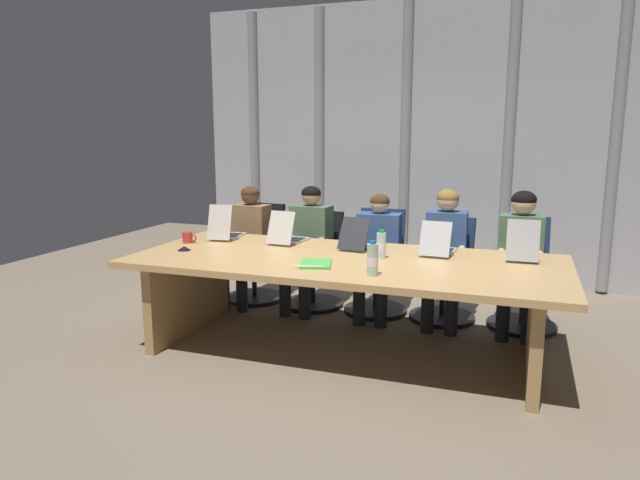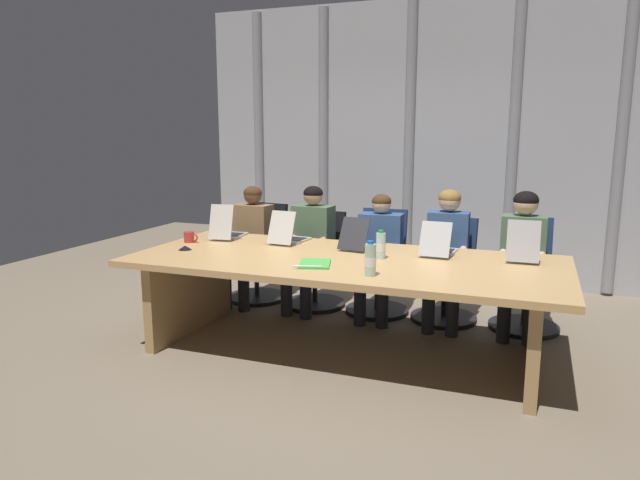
{
  "view_description": "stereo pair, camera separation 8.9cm",
  "coord_description": "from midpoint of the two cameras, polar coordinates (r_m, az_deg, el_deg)",
  "views": [
    {
      "loc": [
        1.26,
        -4.12,
        1.71
      ],
      "look_at": [
        -0.25,
        0.14,
        0.85
      ],
      "focal_mm": 32.29,
      "sensor_mm": 36.0,
      "label": 1
    },
    {
      "loc": [
        1.34,
        -4.09,
        1.71
      ],
      "look_at": [
        -0.25,
        0.14,
        0.85
      ],
      "focal_mm": 32.29,
      "sensor_mm": 36.0,
      "label": 2
    }
  ],
  "objects": [
    {
      "name": "person_center",
      "position": [
        5.3,
        6.32,
        -0.88
      ],
      "size": [
        0.42,
        0.56,
        1.14
      ],
      "rotation": [
        0.0,
        0.0,
        -1.52
      ],
      "color": "#335184",
      "rests_on": "ground_plane"
    },
    {
      "name": "curtain_backdrop",
      "position": [
        6.76,
        9.72,
        9.45
      ],
      "size": [
        5.05,
        0.17,
        3.15
      ],
      "color": "#B2B2B7",
      "rests_on": "ground_plane"
    },
    {
      "name": "laptop_center",
      "position": [
        4.8,
        4.6,
        -0.16
      ],
      "size": [
        0.28,
        0.46,
        0.27
      ],
      "rotation": [
        0.0,
        0.0,
        1.46
      ],
      "color": "#2D2D33",
      "rests_on": "conference_table"
    },
    {
      "name": "laptop_right_mid",
      "position": [
        4.64,
        12.22,
        -0.74
      ],
      "size": [
        0.25,
        0.43,
        0.27
      ],
      "rotation": [
        0.0,
        0.0,
        1.52
      ],
      "color": "#BCBCC1",
      "rests_on": "conference_table"
    },
    {
      "name": "laptop_left_mid",
      "position": [
        5.02,
        -2.55,
        0.39
      ],
      "size": [
        0.26,
        0.43,
        0.29
      ],
      "rotation": [
        0.0,
        0.0,
        1.5
      ],
      "color": "beige",
      "rests_on": "conference_table"
    },
    {
      "name": "person_left_end",
      "position": [
        5.76,
        -6.61,
        0.2
      ],
      "size": [
        0.39,
        0.56,
        1.17
      ],
      "rotation": [
        0.0,
        0.0,
        -1.62
      ],
      "color": "olive",
      "rests_on": "ground_plane"
    },
    {
      "name": "person_right_mid",
      "position": [
        5.18,
        12.91,
        -0.92
      ],
      "size": [
        0.38,
        0.55,
        1.2
      ],
      "rotation": [
        0.0,
        0.0,
        -1.54
      ],
      "color": "#335184",
      "rests_on": "ground_plane"
    },
    {
      "name": "office_chair_right_end",
      "position": [
        5.37,
        20.13,
        -4.45
      ],
      "size": [
        0.6,
        0.6,
        0.96
      ],
      "rotation": [
        0.0,
        0.0,
        -1.47
      ],
      "color": "navy",
      "rests_on": "ground_plane"
    },
    {
      "name": "spiral_notepad",
      "position": [
        4.19,
        0.07,
        -2.37
      ],
      "size": [
        0.3,
        0.35,
        0.03
      ],
      "rotation": [
        0.0,
        0.0,
        0.29
      ],
      "color": "#4CB74C",
      "rests_on": "conference_table"
    },
    {
      "name": "laptop_right_end",
      "position": [
        4.6,
        19.95,
        -1.14
      ],
      "size": [
        0.24,
        0.4,
        0.32
      ],
      "rotation": [
        0.0,
        0.0,
        1.59
      ],
      "color": "#BCBCC1",
      "rests_on": "conference_table"
    },
    {
      "name": "person_right_end",
      "position": [
        5.14,
        19.88,
        -1.25
      ],
      "size": [
        0.38,
        0.55,
        1.21
      ],
      "rotation": [
        0.0,
        0.0,
        -1.58
      ],
      "color": "#4C6B4C",
      "rests_on": "ground_plane"
    },
    {
      "name": "conference_mic_left_side",
      "position": [
        4.83,
        -12.71,
        -0.75
      ],
      "size": [
        0.11,
        0.11,
        0.03
      ],
      "primitive_type": "cone",
      "color": "black",
      "rests_on": "conference_table"
    },
    {
      "name": "ground_plane",
      "position": [
        4.63,
        2.93,
        -10.9
      ],
      "size": [
        10.13,
        10.13,
        0.0
      ],
      "primitive_type": "plane",
      "color": "#7F705B"
    },
    {
      "name": "conference_table",
      "position": [
        4.45,
        3.0,
        -3.82
      ],
      "size": [
        3.28,
        1.41,
        0.75
      ],
      "color": "tan",
      "rests_on": "ground_plane"
    },
    {
      "name": "laptop_left_end",
      "position": [
        5.29,
        -8.63,
        0.86
      ],
      "size": [
        0.25,
        0.44,
        0.32
      ],
      "rotation": [
        0.0,
        0.0,
        1.67
      ],
      "color": "beige",
      "rests_on": "conference_table"
    },
    {
      "name": "water_bottle_secondary",
      "position": [
        3.87,
        5.67,
        -1.99
      ],
      "size": [
        0.08,
        0.08,
        0.24
      ],
      "color": "#ADD1B2",
      "rests_on": "conference_table"
    },
    {
      "name": "office_chair_right_mid",
      "position": [
        5.41,
        12.87,
        -4.04
      ],
      "size": [
        0.6,
        0.6,
        0.93
      ],
      "rotation": [
        0.0,
        0.0,
        -1.7
      ],
      "color": "navy",
      "rests_on": "ground_plane"
    },
    {
      "name": "office_chair_center",
      "position": [
        5.53,
        6.33,
        -3.38
      ],
      "size": [
        0.6,
        0.6,
        0.97
      ],
      "rotation": [
        0.0,
        0.0,
        -1.57
      ],
      "color": "navy",
      "rests_on": "ground_plane"
    },
    {
      "name": "office_chair_left_end",
      "position": [
        5.96,
        -5.6,
        -2.33
      ],
      "size": [
        0.6,
        0.61,
        0.98
      ],
      "rotation": [
        0.0,
        0.0,
        -1.71
      ],
      "color": "black",
      "rests_on": "ground_plane"
    },
    {
      "name": "office_chair_left_mid",
      "position": [
        5.71,
        0.15,
        -3.0
      ],
      "size": [
        0.6,
        0.6,
        0.92
      ],
      "rotation": [
        0.0,
        0.0,
        -1.65
      ],
      "color": "black",
      "rests_on": "ground_plane"
    },
    {
      "name": "water_bottle_primary",
      "position": [
        4.4,
        6.61,
        -0.57
      ],
      "size": [
        0.07,
        0.07,
        0.22
      ],
      "color": "silver",
      "rests_on": "conference_table"
    },
    {
      "name": "person_left_mid",
      "position": [
        5.5,
        -0.59,
        -0.07
      ],
      "size": [
        0.41,
        0.56,
        1.19
      ],
      "rotation": [
        0.0,
        0.0,
        -1.64
      ],
      "color": "#4C6B4C",
      "rests_on": "ground_plane"
    },
    {
      "name": "coffee_mug_near",
      "position": [
        5.14,
        -12.33,
        0.28
      ],
      "size": [
        0.13,
        0.09,
        0.09
      ],
      "color": "#B2332D",
      "rests_on": "conference_table"
    }
  ]
}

